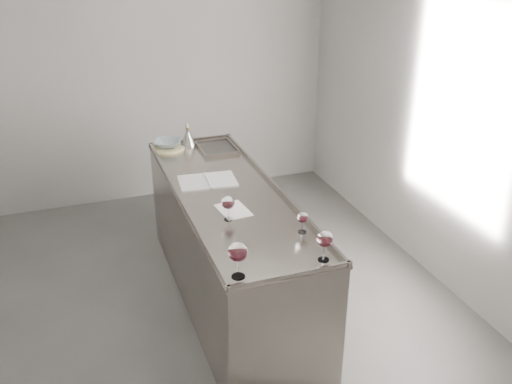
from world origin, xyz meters
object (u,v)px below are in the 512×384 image
object	(u,v)px
ceramic_bowl	(168,143)
wine_funnel	(188,139)
wine_glass_middle	(228,203)
counter	(230,248)
notebook	(208,181)
wine_glass_left	(238,253)
wine_glass_small	(303,218)
wine_glass_right	(325,240)

from	to	relation	value
ceramic_bowl	wine_funnel	size ratio (longest dim) A/B	1.06
wine_glass_middle	counter	bearing A→B (deg)	72.92
wine_glass_middle	notebook	world-z (taller)	wine_glass_middle
counter	wine_glass_left	world-z (taller)	wine_glass_left
wine_glass_small	wine_funnel	world-z (taller)	wine_funnel
wine_funnel	wine_glass_small	bearing A→B (deg)	-79.94
counter	wine_funnel	xyz separation A→B (m)	(-0.05, 1.08, 0.54)
wine_glass_left	notebook	world-z (taller)	wine_glass_left
wine_glass_right	wine_funnel	size ratio (longest dim) A/B	0.85
wine_glass_middle	wine_funnel	size ratio (longest dim) A/B	0.77
wine_glass_left	wine_funnel	xyz separation A→B (m)	(0.23, 2.16, -0.09)
counter	wine_glass_right	distance (m)	1.27
wine_funnel	counter	bearing A→B (deg)	-87.57
counter	wine_glass_left	distance (m)	1.28
counter	wine_glass_right	world-z (taller)	wine_glass_right
counter	ceramic_bowl	size ratio (longest dim) A/B	10.07
wine_glass_right	wine_funnel	xyz separation A→B (m)	(-0.30, 2.16, -0.07)
ceramic_bowl	wine_glass_right	bearing A→B (deg)	-77.32
wine_glass_right	wine_glass_left	bearing A→B (deg)	180.00
wine_glass_middle	wine_glass_right	distance (m)	0.78
wine_glass_middle	wine_funnel	bearing A→B (deg)	87.02
wine_glass_right	ceramic_bowl	bearing A→B (deg)	102.68
notebook	wine_funnel	distance (m)	0.83
wine_glass_middle	notebook	xyz separation A→B (m)	(0.03, 0.66, -0.12)
wine_funnel	wine_glass_middle	bearing A→B (deg)	-92.98
notebook	ceramic_bowl	size ratio (longest dim) A/B	1.92
wine_glass_small	ceramic_bowl	bearing A→B (deg)	105.59
wine_glass_small	ceramic_bowl	xyz separation A→B (m)	(-0.50, 1.81, -0.05)
wine_glass_small	wine_glass_right	bearing A→B (deg)	-93.01
notebook	ceramic_bowl	world-z (taller)	ceramic_bowl
wine_glass_small	wine_glass_middle	bearing A→B (deg)	140.38
wine_glass_left	wine_funnel	distance (m)	2.17
wine_glass_left	ceramic_bowl	distance (m)	2.16
counter	wine_glass_right	size ratio (longest dim) A/B	12.46
ceramic_bowl	wine_funnel	bearing A→B (deg)	0.00
ceramic_bowl	counter	bearing A→B (deg)	-77.99
wine_glass_left	ceramic_bowl	bearing A→B (deg)	88.79
wine_glass_left	wine_glass_middle	bearing A→B (deg)	77.39
wine_glass_right	notebook	distance (m)	1.39
ceramic_bowl	wine_glass_small	bearing A→B (deg)	-74.41
wine_glass_small	ceramic_bowl	world-z (taller)	wine_glass_small
wine_glass_right	wine_glass_small	xyz separation A→B (m)	(0.02, 0.35, -0.04)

